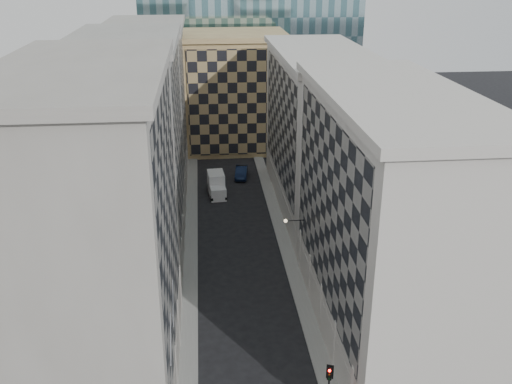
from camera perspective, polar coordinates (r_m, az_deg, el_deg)
sidewalk_west at (r=62.83m, az=-6.54°, el=-5.96°), size 1.50×100.00×0.15m
sidewalk_east at (r=63.40m, az=3.03°, el=-5.56°), size 1.50×100.00×0.15m
bldg_left_a at (r=41.21m, az=-15.38°, el=-4.25°), size 10.80×22.80×23.70m
bldg_left_b at (r=61.65m, az=-12.22°, el=4.47°), size 10.80×22.80×22.70m
bldg_left_c at (r=82.90m, az=-10.64°, el=8.79°), size 10.80×22.80×21.70m
bldg_right_a at (r=47.02m, az=12.76°, el=-2.61°), size 10.80×26.80×20.70m
bldg_right_b at (r=71.68m, az=6.28°, el=6.12°), size 10.80×28.80×19.70m
tan_block at (r=95.60m, az=-2.15°, el=10.08°), size 16.80×14.80×18.80m
flagpoles_left at (r=38.24m, az=-8.42°, el=-12.54°), size 0.10×6.33×2.33m
bracket_lamp at (r=55.24m, az=3.16°, el=-2.89°), size 1.98×0.36×0.36m
traffic_light at (r=41.36m, az=7.33°, el=-18.12°), size 0.49×0.48×3.97m
box_truck at (r=77.20m, az=-3.96°, el=0.65°), size 2.51×5.37×2.87m
dark_car at (r=83.19m, az=-1.48°, el=1.99°), size 2.27×4.96×1.58m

